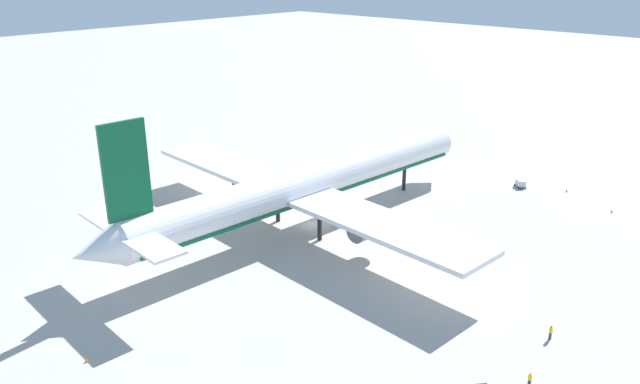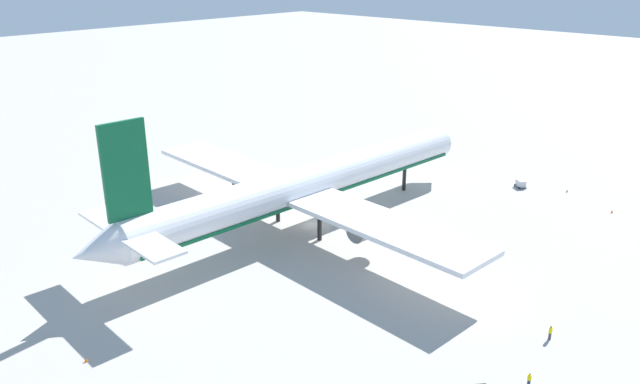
# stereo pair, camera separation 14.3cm
# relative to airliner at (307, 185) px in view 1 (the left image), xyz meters

# --- Properties ---
(ground_plane) EXTENTS (600.00, 600.00, 0.00)m
(ground_plane) POSITION_rel_airliner_xyz_m (1.35, -0.12, -7.29)
(ground_plane) COLOR #ADA8A0
(airliner) EXTENTS (77.49, 67.99, 22.85)m
(airliner) POSITION_rel_airliner_xyz_m (0.00, 0.00, 0.00)
(airliner) COLOR white
(airliner) RESTS_ON ground
(baggage_cart_0) EXTENTS (2.49, 2.73, 1.42)m
(baggage_cart_0) POSITION_rel_airliner_xyz_m (41.01, -16.83, -6.51)
(baggage_cart_0) COLOR gray
(baggage_cart_0) RESTS_ON ground
(ground_worker_0) EXTENTS (0.49, 0.49, 1.78)m
(ground_worker_0) POSITION_rel_airliner_xyz_m (-3.73, -42.49, -6.38)
(ground_worker_0) COLOR #3F3F47
(ground_worker_0) RESTS_ON ground
(ground_worker_1) EXTENTS (0.40, 0.40, 1.63)m
(ground_worker_1) POSITION_rel_airliner_xyz_m (-13.26, -44.51, -6.46)
(ground_worker_1) COLOR navy
(ground_worker_1) RESTS_ON ground
(traffic_cone_0) EXTENTS (0.36, 0.36, 0.55)m
(traffic_cone_0) POSITION_rel_airliner_xyz_m (39.97, -34.12, -7.01)
(traffic_cone_0) COLOR orange
(traffic_cone_0) RESTS_ON ground
(traffic_cone_1) EXTENTS (0.36, 0.36, 0.55)m
(traffic_cone_1) POSITION_rel_airliner_xyz_m (-11.66, 39.42, -7.01)
(traffic_cone_1) COLOR orange
(traffic_cone_1) RESTS_ON ground
(traffic_cone_2) EXTENTS (0.36, 0.36, 0.55)m
(traffic_cone_2) POSITION_rel_airliner_xyz_m (44.52, -24.39, -7.01)
(traffic_cone_2) COLOR orange
(traffic_cone_2) RESTS_ON ground
(traffic_cone_3) EXTENTS (0.36, 0.36, 0.55)m
(traffic_cone_3) POSITION_rel_airliner_xyz_m (-42.17, -7.61, -7.01)
(traffic_cone_3) COLOR orange
(traffic_cone_3) RESTS_ON ground
(traffic_cone_4) EXTENTS (0.36, 0.36, 0.55)m
(traffic_cone_4) POSITION_rel_airliner_xyz_m (43.54, 14.53, -7.01)
(traffic_cone_4) COLOR orange
(traffic_cone_4) RESTS_ON ground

